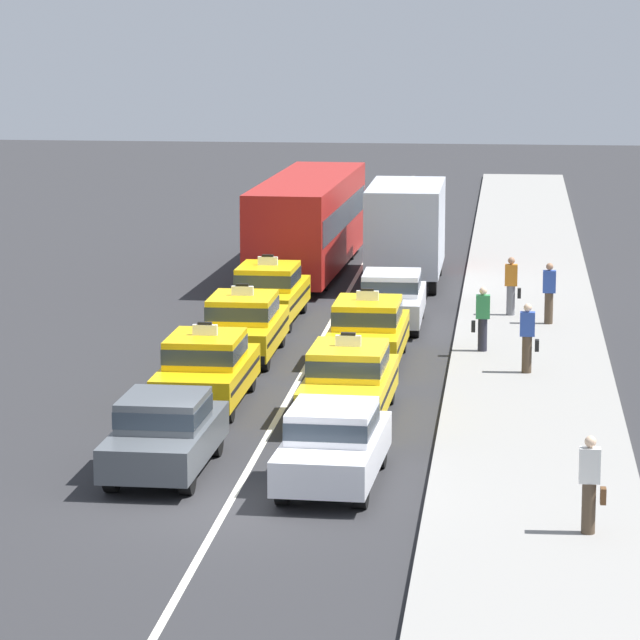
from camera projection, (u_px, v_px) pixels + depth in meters
ground_plane at (227, 508)px, 32.34m from camera, size 160.00×160.00×0.00m
lane_stripe_left_right at (336, 314)px, 51.90m from camera, size 0.14×80.00×0.01m
sidewalk_curb at (529, 349)px, 46.40m from camera, size 4.00×90.00×0.15m
sedan_left_nearest at (165, 431)px, 34.51m from camera, size 1.84×4.33×1.58m
taxi_left_second at (206, 368)px, 40.19m from camera, size 1.84×4.57×1.96m
taxi_left_third at (243, 325)px, 45.44m from camera, size 1.84×4.57×1.96m
taxi_left_fourth at (269, 292)px, 50.47m from camera, size 1.90×4.59×1.96m
bus_left_fifth at (308, 219)px, 59.07m from camera, size 2.88×11.28×3.22m
sedan_right_nearest at (333, 443)px, 33.64m from camera, size 1.94×4.37×1.58m
taxi_right_second at (349, 380)px, 38.95m from camera, size 1.91×4.60×1.96m
taxi_right_third at (368, 330)px, 44.73m from camera, size 1.86×4.58×1.96m
sedan_right_fourth at (392, 298)px, 49.66m from camera, size 1.80×4.31×1.58m
box_truck_right_fifth at (407, 228)px, 57.26m from camera, size 2.30×6.96×3.27m
pedestrian_near_crosswalk at (549, 293)px, 49.41m from camera, size 0.36×0.24×1.71m
pedestrian_mid_block at (511, 286)px, 50.75m from camera, size 0.47×0.24×1.68m
pedestrian_by_storefront at (482, 319)px, 45.64m from camera, size 0.47×0.24×1.67m
pedestrian_trailing at (590, 485)px, 30.18m from camera, size 0.47×0.24×1.72m
pedestrian_far_corner at (528, 338)px, 43.02m from camera, size 0.47×0.24×1.71m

